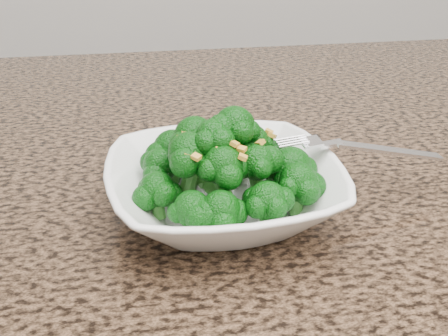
{
  "coord_description": "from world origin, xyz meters",
  "views": [
    {
      "loc": [
        -0.21,
        -0.28,
        1.18
      ],
      "look_at": [
        -0.13,
        0.18,
        0.95
      ],
      "focal_mm": 45.0,
      "sensor_mm": 36.0,
      "label": 1
    }
  ],
  "objects": [
    {
      "name": "granite_counter",
      "position": [
        0.0,
        0.3,
        0.89
      ],
      "size": [
        1.64,
        1.04,
        0.03
      ],
      "primitive_type": "cube",
      "color": "brown",
      "rests_on": "cabinet"
    },
    {
      "name": "garlic_topping",
      "position": [
        -0.13,
        0.18,
        1.03
      ],
      "size": [
        0.12,
        0.12,
        0.01
      ],
      "primitive_type": null,
      "color": "gold",
      "rests_on": "broccoli_pile"
    },
    {
      "name": "fork",
      "position": [
        -0.02,
        0.2,
        0.96
      ],
      "size": [
        0.19,
        0.03,
        0.01
      ],
      "primitive_type": null,
      "rotation": [
        0.0,
        0.0,
        0.01
      ],
      "color": "silver",
      "rests_on": "bowl"
    },
    {
      "name": "bowl",
      "position": [
        -0.13,
        0.18,
        0.93
      ],
      "size": [
        0.23,
        0.23,
        0.05
      ],
      "primitive_type": "imported",
      "rotation": [
        0.0,
        0.0,
        0.05
      ],
      "color": "white",
      "rests_on": "granite_counter"
    },
    {
      "name": "broccoli_pile",
      "position": [
        -0.13,
        0.18,
        0.99
      ],
      "size": [
        0.2,
        0.2,
        0.07
      ],
      "primitive_type": null,
      "color": "#084C09",
      "rests_on": "bowl"
    }
  ]
}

